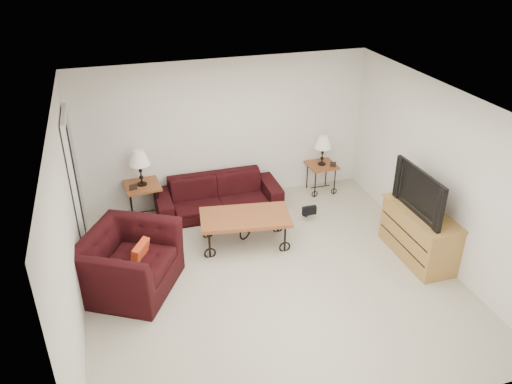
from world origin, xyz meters
TOP-DOWN VIEW (x-y plane):
  - ground at (0.00, 0.00)m, footprint 5.00×5.00m
  - wall_back at (0.00, 2.50)m, footprint 5.00×0.02m
  - wall_front at (0.00, -2.50)m, footprint 5.00×0.02m
  - wall_left at (-2.50, 0.00)m, footprint 0.02×5.00m
  - wall_right at (2.50, 0.00)m, footprint 0.02×5.00m
  - ceiling at (0.00, 0.00)m, footprint 5.00×5.00m
  - doorway at (-2.47, 1.65)m, footprint 0.08×0.94m
  - sofa at (-0.26, 2.02)m, footprint 2.10×0.82m
  - side_table_left at (-1.49, 2.20)m, footprint 0.60×0.60m
  - side_table_right at (1.70, 2.20)m, footprint 0.51×0.51m
  - lamp_left at (-1.49, 2.20)m, footprint 0.37×0.37m
  - lamp_right at (1.70, 2.20)m, footprint 0.31×0.31m
  - photo_frame_left at (-1.64, 2.05)m, footprint 0.12×0.05m
  - photo_frame_right at (1.85, 2.05)m, footprint 0.11×0.03m
  - coffee_table at (-0.11, 0.92)m, footprint 1.43×0.92m
  - armchair at (-1.88, 0.35)m, footprint 1.59×1.65m
  - throw_pillow at (-1.73, 0.30)m, footprint 0.27×0.37m
  - tv_stand at (2.23, -0.14)m, footprint 0.53×1.27m
  - television at (2.21, -0.14)m, footprint 0.15×1.14m
  - backpack at (1.10, 1.40)m, footprint 0.38×0.30m

SIDE VIEW (x-z plane):
  - ground at x=0.00m, z-range 0.00..0.00m
  - backpack at x=1.10m, z-range 0.00..0.47m
  - coffee_table at x=-0.11m, z-range 0.00..0.50m
  - side_table_right at x=1.70m, z-range 0.00..0.54m
  - side_table_left at x=-1.49m, z-range 0.00..0.61m
  - sofa at x=-0.26m, z-range 0.00..0.61m
  - tv_stand at x=2.23m, z-range 0.00..0.76m
  - armchair at x=-1.88m, z-range 0.00..0.82m
  - throw_pillow at x=-1.73m, z-range 0.33..0.71m
  - photo_frame_right at x=1.85m, z-range 0.54..0.63m
  - photo_frame_left at x=-1.64m, z-range 0.61..0.71m
  - lamp_right at x=1.70m, z-range 0.54..1.09m
  - lamp_left at x=-1.49m, z-range 0.61..1.22m
  - doorway at x=-2.47m, z-range 0.00..2.04m
  - television at x=2.21m, z-range 0.76..1.42m
  - wall_back at x=0.00m, z-range 0.00..2.50m
  - wall_front at x=0.00m, z-range 0.00..2.50m
  - wall_left at x=-2.50m, z-range 0.00..2.50m
  - wall_right at x=2.50m, z-range 0.00..2.50m
  - ceiling at x=0.00m, z-range 2.50..2.50m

